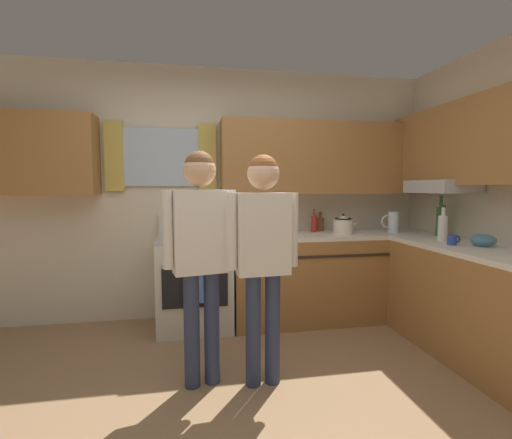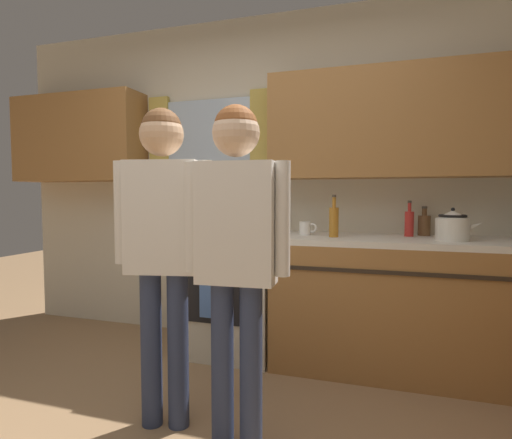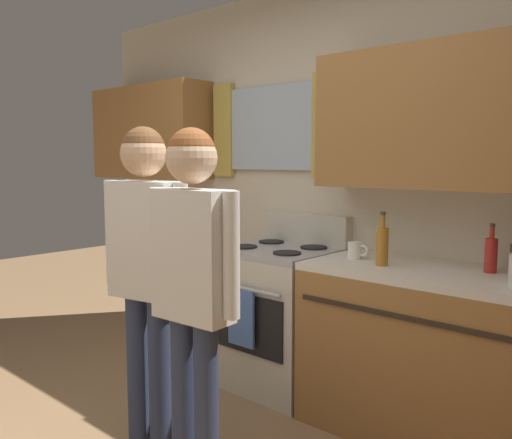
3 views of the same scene
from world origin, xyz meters
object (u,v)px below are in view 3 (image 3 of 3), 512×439
at_px(mug_ceramic_white, 356,250).
at_px(adult_left, 146,252).
at_px(bottle_oil_amber, 382,245).
at_px(adult_in_plaid, 193,269).
at_px(bottle_sauce_red, 491,254).
at_px(stove_oven, 279,314).

height_order(mug_ceramic_white, adult_left, adult_left).
xyz_separation_m(bottle_oil_amber, adult_in_plaid, (-0.32, -1.05, -0.01)).
xyz_separation_m(bottle_oil_amber, bottle_sauce_red, (0.49, 0.20, -0.02)).
bearing_deg(bottle_sauce_red, adult_in_plaid, -122.83).
bearing_deg(adult_left, mug_ceramic_white, 63.47).
bearing_deg(mug_ceramic_white, stove_oven, 179.32).
xyz_separation_m(bottle_sauce_red, adult_left, (-1.22, -1.18, 0.02)).
bearing_deg(mug_ceramic_white, adult_left, -116.53).
bearing_deg(stove_oven, mug_ceramic_white, -0.68).
bearing_deg(adult_in_plaid, mug_ceramic_white, 84.44).
bearing_deg(mug_ceramic_white, adult_in_plaid, -95.56).
bearing_deg(stove_oven, adult_left, -88.07).
bearing_deg(bottle_oil_amber, adult_in_plaid, -106.77).
relative_size(bottle_sauce_red, adult_in_plaid, 0.15).
bearing_deg(adult_left, adult_in_plaid, -9.38).
xyz_separation_m(mug_ceramic_white, adult_in_plaid, (-0.11, -1.12, 0.05)).
bearing_deg(bottle_oil_amber, adult_left, -126.82).
relative_size(bottle_oil_amber, adult_left, 0.18).
distance_m(stove_oven, bottle_oil_amber, 0.94).
distance_m(bottle_sauce_red, adult_left, 1.70).
distance_m(bottle_oil_amber, bottle_sauce_red, 0.53).
bearing_deg(bottle_oil_amber, bottle_sauce_red, 22.17).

